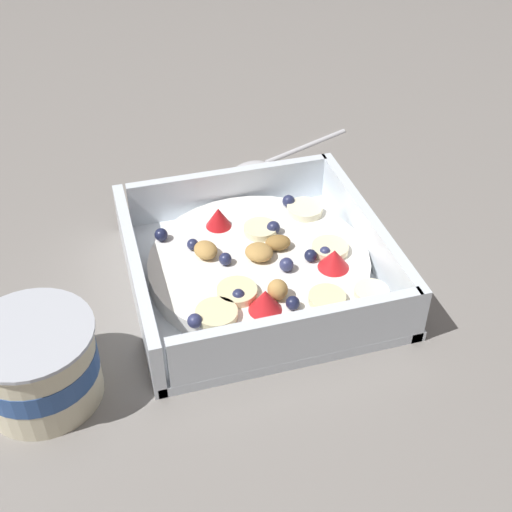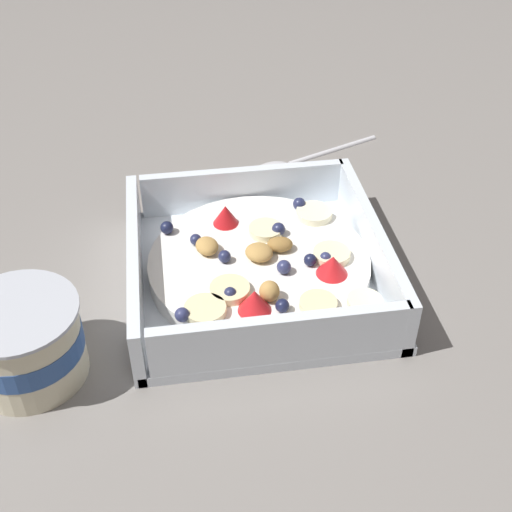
% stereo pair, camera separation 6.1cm
% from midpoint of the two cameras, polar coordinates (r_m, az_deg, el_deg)
% --- Properties ---
extents(ground_plane, '(2.40, 2.40, 0.00)m').
position_cam_midpoint_polar(ground_plane, '(0.63, -2.52, -2.19)').
color(ground_plane, gray).
extents(fruit_bowl, '(0.23, 0.23, 0.06)m').
position_cam_midpoint_polar(fruit_bowl, '(0.62, -2.72, -1.01)').
color(fruit_bowl, white).
rests_on(fruit_bowl, ground).
extents(spoon, '(0.08, 0.17, 0.01)m').
position_cam_midpoint_polar(spoon, '(0.80, -1.15, 8.10)').
color(spoon, silver).
rests_on(spoon, ground).
extents(yogurt_cup, '(0.10, 0.10, 0.07)m').
position_cam_midpoint_polar(yogurt_cup, '(0.55, -21.10, -8.60)').
color(yogurt_cup, beige).
rests_on(yogurt_cup, ground).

